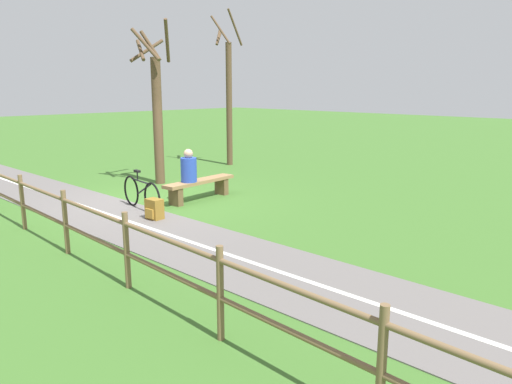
% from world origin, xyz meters
% --- Properties ---
extents(ground_plane, '(80.00, 80.00, 0.00)m').
position_xyz_m(ground_plane, '(0.00, 0.00, 0.00)').
color(ground_plane, '#3D6B28').
extents(paved_path, '(2.87, 36.04, 0.02)m').
position_xyz_m(paved_path, '(1.34, 4.00, 0.01)').
color(paved_path, '#66605E').
rests_on(paved_path, ground_plane).
extents(path_centre_line, '(0.87, 31.99, 0.00)m').
position_xyz_m(path_centre_line, '(1.34, 4.00, 0.02)').
color(path_centre_line, silver).
rests_on(path_centre_line, paved_path).
extents(bench, '(2.12, 0.59, 0.50)m').
position_xyz_m(bench, '(-0.92, 0.63, 0.35)').
color(bench, '#937047').
rests_on(bench, ground_plane).
extents(person_seated, '(0.42, 0.42, 0.79)m').
position_xyz_m(person_seated, '(-0.57, 0.67, 0.83)').
color(person_seated, '#2847B7').
rests_on(person_seated, bench).
extents(bicycle, '(0.22, 1.74, 0.89)m').
position_xyz_m(bicycle, '(0.66, 0.53, 0.38)').
color(bicycle, black).
rests_on(bicycle, ground_plane).
extents(backpack, '(0.31, 0.37, 0.44)m').
position_xyz_m(backpack, '(0.92, 1.41, 0.22)').
color(backpack, olive).
rests_on(backpack, ground_plane).
extents(fence_roadside, '(0.39, 15.88, 1.08)m').
position_xyz_m(fence_roadside, '(3.17, 4.16, 0.64)').
color(fence_roadside, brown).
rests_on(fence_roadside, ground_plane).
extents(tree_far_left, '(1.17, 1.18, 4.50)m').
position_xyz_m(tree_far_left, '(-1.41, -1.82, 2.08)').
color(tree_far_left, brown).
rests_on(tree_far_left, ground_plane).
extents(tree_by_path, '(0.90, 1.01, 5.24)m').
position_xyz_m(tree_by_path, '(-5.14, -2.96, 2.37)').
color(tree_by_path, brown).
rests_on(tree_by_path, ground_plane).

